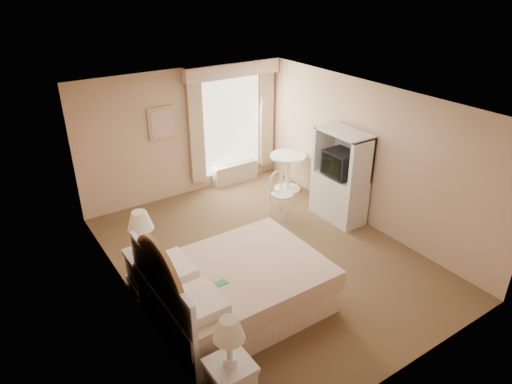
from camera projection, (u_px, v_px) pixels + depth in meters
room at (266, 185)px, 6.73m from camera, size 4.21×5.51×2.51m
window at (233, 121)px, 9.19m from camera, size 2.05×0.22×2.51m
framed_art at (162, 123)px, 8.39m from camera, size 0.52×0.04×0.62m
bed at (231, 288)px, 5.97m from camera, size 2.21×1.74×1.54m
nightstand_near at (230, 372)px, 4.69m from camera, size 0.45×0.45×1.09m
nightstand_far at (145, 259)px, 6.41m from camera, size 0.49×0.49×1.20m
round_table at (288, 167)px, 9.21m from camera, size 0.72×0.72×0.76m
cafe_chair at (280, 190)px, 8.30m from camera, size 0.51×0.51×0.84m
armoire at (340, 183)px, 8.09m from camera, size 0.50×1.01×1.67m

